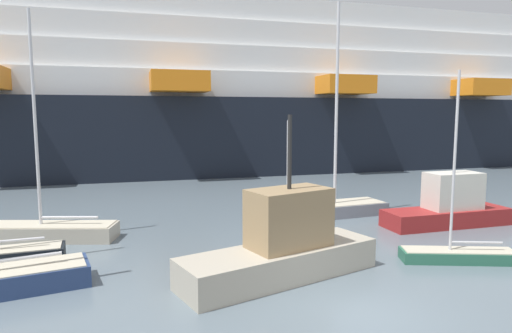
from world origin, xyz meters
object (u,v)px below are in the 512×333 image
(sailboat_7, at_px, (459,252))
(cruise_ship, at_px, (238,98))
(sailboat_0, at_px, (51,229))
(channel_buoy_0, at_px, (440,187))
(sailboat_3, at_px, (326,207))
(fishing_boat_1, at_px, (283,246))
(sailboat_1, at_px, (294,245))
(fishing_boat_0, at_px, (449,206))

(sailboat_7, distance_m, cruise_ship, 35.35)
(sailboat_0, bearing_deg, channel_buoy_0, -151.17)
(sailboat_3, xyz_separation_m, fishing_boat_1, (-5.58, -8.40, 0.59))
(sailboat_0, distance_m, sailboat_1, 11.45)
(sailboat_7, xyz_separation_m, fishing_boat_1, (-7.34, 0.35, 0.77))
(sailboat_3, bearing_deg, sailboat_7, -83.24)
(sailboat_1, xyz_separation_m, fishing_boat_0, (9.52, 1.99, 0.75))
(sailboat_1, relative_size, channel_buoy_0, 3.89)
(channel_buoy_0, bearing_deg, sailboat_0, -166.87)
(sailboat_3, xyz_separation_m, fishing_boat_0, (5.40, -3.72, 0.47))
(sailboat_3, bearing_deg, channel_buoy_0, 19.28)
(fishing_boat_0, height_order, fishing_boat_1, fishing_boat_1)
(channel_buoy_0, bearing_deg, sailboat_1, -145.65)
(sailboat_0, distance_m, cruise_ship, 31.73)
(sailboat_1, distance_m, cruise_ship, 32.81)
(sailboat_3, distance_m, channel_buoy_0, 13.16)
(sailboat_0, relative_size, sailboat_7, 1.39)
(sailboat_1, distance_m, channel_buoy_0, 19.55)
(fishing_boat_0, bearing_deg, sailboat_7, -126.41)
(fishing_boat_0, xyz_separation_m, channel_buoy_0, (6.63, 9.04, -0.74))
(fishing_boat_1, bearing_deg, sailboat_0, 122.64)
(sailboat_0, xyz_separation_m, fishing_boat_0, (19.89, -2.86, 0.51))
(sailboat_7, bearing_deg, sailboat_3, -59.82)
(sailboat_0, height_order, cruise_ship, cruise_ship)
(sailboat_7, height_order, fishing_boat_0, sailboat_7)
(sailboat_0, distance_m, fishing_boat_0, 20.10)
(sailboat_3, distance_m, fishing_boat_0, 6.57)
(sailboat_0, relative_size, sailboat_1, 1.87)
(sailboat_1, relative_size, cruise_ship, 0.04)
(sailboat_7, distance_m, fishing_boat_0, 6.25)
(sailboat_3, height_order, fishing_boat_0, sailboat_3)
(fishing_boat_1, distance_m, cruise_ship, 35.48)
(sailboat_0, bearing_deg, cruise_ship, -104.61)
(sailboat_7, distance_m, fishing_boat_1, 7.39)
(channel_buoy_0, height_order, cruise_ship, cruise_ship)
(sailboat_7, bearing_deg, fishing_boat_0, -107.06)
(sailboat_3, xyz_separation_m, sailboat_7, (1.76, -8.75, -0.18))
(fishing_boat_1, xyz_separation_m, channel_buoy_0, (17.60, 13.73, -0.86))
(sailboat_0, distance_m, sailboat_3, 14.52)
(sailboat_3, relative_size, cruise_ship, 0.09)
(channel_buoy_0, bearing_deg, fishing_boat_1, -142.05)
(sailboat_1, distance_m, sailboat_7, 6.62)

